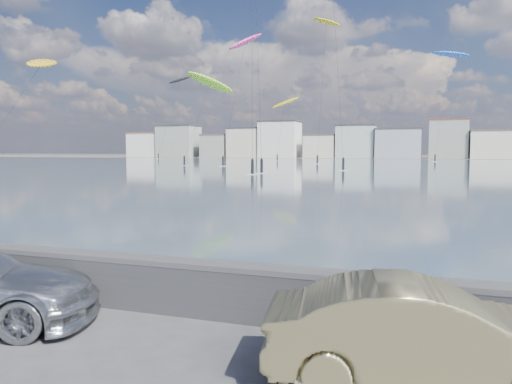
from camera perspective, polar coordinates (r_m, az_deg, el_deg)
ground at (r=7.49m, az=-18.53°, el=-19.35°), size 700.00×700.00×0.00m
bay_water at (r=97.03m, az=16.48°, el=2.82°), size 500.00×177.00×0.00m
far_shore_strip at (r=205.45m, az=17.83°, el=3.73°), size 500.00×60.00×0.00m
seawall at (r=9.45m, az=-8.46°, el=-10.30°), size 400.00×0.36×1.08m
far_buildings at (r=191.43m, az=18.18°, el=5.46°), size 240.79×13.26×14.60m
car_champagne at (r=7.02m, az=18.61°, el=-15.12°), size 4.27×2.13×1.34m
kitesurfer_3 at (r=104.12m, az=-5.27°, el=12.28°), size 9.20×10.98×19.40m
kitesurfer_7 at (r=153.85m, az=21.37°, el=14.40°), size 11.33×18.23×30.81m
kitesurfer_8 at (r=123.10m, az=8.03°, el=18.54°), size 9.02×14.94×35.15m
kitesurfer_11 at (r=150.95m, az=3.30°, el=10.07°), size 8.98×16.03×19.38m
kitesurfer_13 at (r=109.09m, az=-1.23°, el=16.69°), size 6.92×18.81×28.71m
kitesurfer_16 at (r=82.96m, az=-23.34°, el=13.22°), size 4.62×17.48×17.75m
kitesurfer_18 at (r=187.73m, az=-8.66°, el=12.45°), size 9.02×14.21×30.44m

